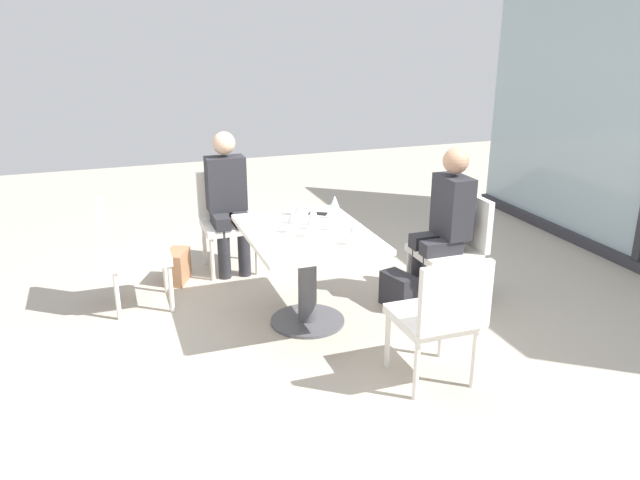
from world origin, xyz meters
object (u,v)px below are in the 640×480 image
(wine_glass_3, at_px, (313,212))
(wine_glass_2, at_px, (354,226))
(dining_table_main, at_px, (307,257))
(chair_front_left, at_px, (125,249))
(wine_glass_6, at_px, (312,219))
(person_near_window, at_px, (445,219))
(wine_glass_1, at_px, (335,213))
(cell_phone_on_table, at_px, (318,214))
(chair_far_right, at_px, (441,313))
(chair_near_window, at_px, (455,242))
(person_side_end, at_px, (228,196))
(wine_glass_5, at_px, (293,215))
(wine_glass_0, at_px, (299,207))
(coffee_cup, at_px, (295,209))
(handbag_0, at_px, (399,291))
(chair_side_end, at_px, (226,215))
(wine_glass_4, at_px, (335,202))
(handbag_1, at_px, (177,266))

(wine_glass_3, bearing_deg, wine_glass_2, 20.36)
(dining_table_main, xyz_separation_m, wine_glass_3, (-0.02, 0.06, 0.33))
(chair_front_left, xyz_separation_m, wine_glass_6, (0.86, 1.24, 0.37))
(person_near_window, distance_m, wine_glass_1, 0.96)
(cell_phone_on_table, bearing_deg, chair_far_right, 41.61)
(chair_near_window, bearing_deg, wine_glass_1, -87.18)
(person_side_end, distance_m, wine_glass_5, 1.27)
(wine_glass_1, bearing_deg, wine_glass_0, -139.61)
(dining_table_main, distance_m, person_near_window, 1.15)
(wine_glass_5, xyz_separation_m, coffee_cup, (-0.42, 0.14, -0.09))
(chair_near_window, distance_m, person_side_end, 2.01)
(handbag_0, bearing_deg, coffee_cup, -133.51)
(dining_table_main, relative_size, wine_glass_3, 6.26)
(chair_near_window, height_order, chair_side_end, same)
(cell_phone_on_table, bearing_deg, dining_table_main, 0.85)
(wine_glass_1, distance_m, coffee_cup, 0.50)
(person_side_end, height_order, coffee_cup, person_side_end)
(chair_far_right, bearing_deg, wine_glass_6, -152.44)
(chair_near_window, distance_m, wine_glass_6, 1.31)
(wine_glass_1, bearing_deg, cell_phone_on_table, 177.38)
(person_near_window, xyz_separation_m, wine_glass_3, (-0.02, -1.08, 0.16))
(handbag_0, bearing_deg, wine_glass_4, -127.77)
(chair_near_window, distance_m, wine_glass_1, 1.11)
(handbag_0, bearing_deg, cell_phone_on_table, -137.49)
(chair_front_left, bearing_deg, wine_glass_3, 61.59)
(person_side_end, height_order, wine_glass_3, person_side_end)
(person_near_window, xyz_separation_m, coffee_cup, (-0.41, -1.10, 0.08))
(dining_table_main, bearing_deg, wine_glass_1, 75.12)
(chair_far_right, distance_m, wine_glass_2, 0.84)
(wine_glass_0, xyz_separation_m, wine_glass_6, (0.31, -0.00, 0.00))
(wine_glass_5, bearing_deg, chair_far_right, 28.84)
(dining_table_main, relative_size, wine_glass_6, 6.26)
(wine_glass_0, relative_size, wine_glass_2, 1.00)
(wine_glass_4, bearing_deg, chair_far_right, 8.57)
(person_near_window, height_order, handbag_1, person_near_window)
(wine_glass_6, bearing_deg, dining_table_main, 177.03)
(coffee_cup, xyz_separation_m, handbag_1, (-0.71, -0.86, -0.64))
(wine_glass_5, bearing_deg, wine_glass_0, 149.88)
(wine_glass_1, bearing_deg, wine_glass_6, -68.11)
(dining_table_main, bearing_deg, person_near_window, 90.00)
(coffee_cup, distance_m, handbag_1, 1.28)
(dining_table_main, relative_size, person_side_end, 0.92)
(person_side_end, relative_size, wine_glass_2, 6.81)
(chair_side_end, bearing_deg, wine_glass_2, 17.10)
(chair_side_end, distance_m, wine_glass_4, 1.34)
(chair_front_left, relative_size, wine_glass_3, 4.70)
(wine_glass_3, xyz_separation_m, wine_glass_5, (0.02, -0.16, 0.00))
(wine_glass_4, relative_size, coffee_cup, 2.06)
(wine_glass_1, relative_size, handbag_0, 0.62)
(chair_near_window, distance_m, handbag_0, 0.60)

